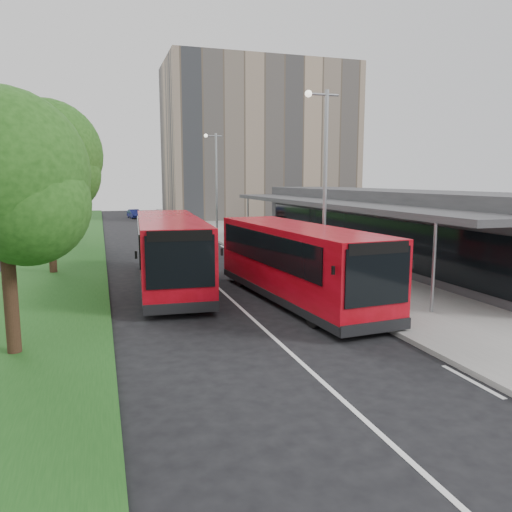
% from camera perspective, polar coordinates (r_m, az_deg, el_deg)
% --- Properties ---
extents(ground, '(120.00, 120.00, 0.00)m').
position_cam_1_polar(ground, '(18.14, -1.81, -5.92)').
color(ground, black).
rests_on(ground, ground).
extents(pavement, '(5.00, 80.00, 0.15)m').
position_cam_1_polar(pavement, '(38.69, -1.20, 2.04)').
color(pavement, gray).
rests_on(pavement, ground).
extents(grass_verge, '(5.00, 80.00, 0.10)m').
position_cam_1_polar(grass_verge, '(37.26, -20.78, 1.17)').
color(grass_verge, '#1B4A17').
rests_on(grass_verge, ground).
extents(lane_centre_line, '(0.12, 70.00, 0.01)m').
position_cam_1_polar(lane_centre_line, '(32.58, -8.91, 0.54)').
color(lane_centre_line, silver).
rests_on(lane_centre_line, ground).
extents(kerb_dashes, '(0.12, 56.00, 0.01)m').
position_cam_1_polar(kerb_dashes, '(37.07, -4.78, 1.61)').
color(kerb_dashes, silver).
rests_on(kerb_dashes, ground).
extents(office_block, '(22.00, 12.00, 18.00)m').
position_cam_1_polar(office_block, '(61.96, 0.25, 12.82)').
color(office_block, tan).
rests_on(office_block, ground).
extents(station_building, '(7.70, 26.00, 4.00)m').
position_cam_1_polar(station_building, '(29.47, 14.58, 3.50)').
color(station_building, '#303032').
rests_on(station_building, ground).
extents(tree_near, '(4.33, 4.33, 6.89)m').
position_cam_1_polar(tree_near, '(14.16, -27.04, 7.20)').
color(tree_near, black).
rests_on(tree_near, ground).
extents(tree_mid, '(5.20, 5.20, 8.36)m').
position_cam_1_polar(tree_mid, '(26.08, -22.82, 9.84)').
color(tree_mid, black).
rests_on(tree_mid, ground).
extents(tree_far, '(5.06, 5.06, 8.13)m').
position_cam_1_polar(tree_far, '(38.04, -21.14, 9.15)').
color(tree_far, black).
rests_on(tree_far, ground).
extents(lamp_post_near, '(1.44, 0.28, 8.00)m').
position_cam_1_polar(lamp_post_near, '(20.86, 7.70, 9.01)').
color(lamp_post_near, gray).
rests_on(lamp_post_near, pavement).
extents(lamp_post_far, '(1.44, 0.28, 8.00)m').
position_cam_1_polar(lamp_post_far, '(39.89, -4.67, 8.89)').
color(lamp_post_far, gray).
rests_on(lamp_post_far, pavement).
extents(bus_main, '(3.43, 10.34, 2.88)m').
position_cam_1_polar(bus_main, '(18.84, 4.70, -0.81)').
color(bus_main, '#B7091A').
rests_on(bus_main, ground).
extents(bus_second, '(3.37, 10.73, 3.00)m').
position_cam_1_polar(bus_second, '(21.59, -9.83, 0.48)').
color(bus_second, '#B7091A').
rests_on(bus_second, ground).
extents(litter_bin, '(0.67, 0.67, 0.94)m').
position_cam_1_polar(litter_bin, '(29.21, 4.46, 0.90)').
color(litter_bin, '#372716').
rests_on(litter_bin, pavement).
extents(bollard, '(0.24, 0.24, 1.14)m').
position_cam_1_polar(bollard, '(37.06, -2.06, 2.74)').
color(bollard, '#FFF30D').
rests_on(bollard, pavement).
extents(car_near, '(2.20, 3.33, 1.05)m').
position_cam_1_polar(car_near, '(55.95, -11.30, 4.41)').
color(car_near, '#4E0B0B').
rests_on(car_near, ground).
extents(car_far, '(1.60, 3.31, 1.05)m').
position_cam_1_polar(car_far, '(61.83, -13.75, 4.72)').
color(car_far, navy).
rests_on(car_far, ground).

